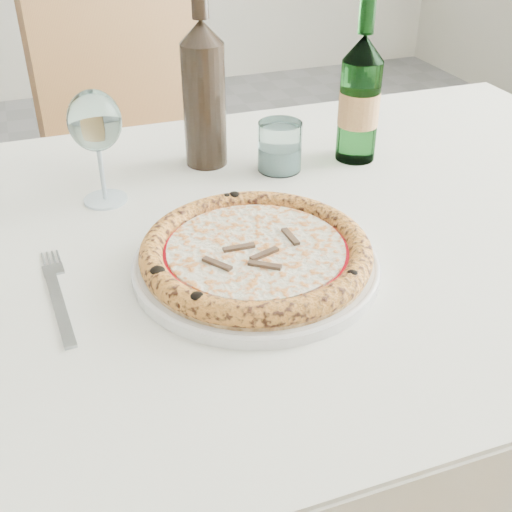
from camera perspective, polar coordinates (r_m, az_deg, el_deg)
The scene contains 9 objects.
dining_table at distance 0.93m, azimuth -2.10°, elevation -2.34°, with size 1.49×0.88×0.76m.
chair_far at distance 1.69m, azimuth -9.45°, elevation 8.80°, with size 0.57×0.57×0.93m.
plate at distance 0.80m, azimuth -0.00°, elevation -0.67°, with size 0.31×0.31×0.02m.
pizza at distance 0.79m, azimuth -0.00°, elevation 0.38°, with size 0.29×0.29×0.03m.
fork at distance 0.79m, azimuth -17.21°, elevation -3.42°, with size 0.03×0.21×0.00m.
wine_glass at distance 0.94m, azimuth -14.13°, elevation 11.33°, with size 0.08×0.08×0.17m.
tumbler at distance 1.05m, azimuth 2.12°, elevation 9.42°, with size 0.07×0.07×0.08m.
beer_bottle at distance 1.08m, azimuth 9.19°, elevation 13.61°, with size 0.07×0.07×0.26m.
wine_bottle at distance 1.05m, azimuth -4.66°, elevation 14.28°, with size 0.07×0.07×0.28m.
Camera 1 is at (-0.01, -0.75, 1.21)m, focal length 45.00 mm.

